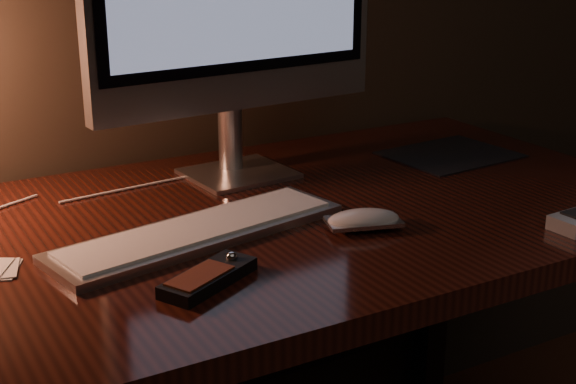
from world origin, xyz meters
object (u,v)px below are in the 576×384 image
mouse (363,222)px  keyboard (200,231)px  desk (190,283)px  media_remote (208,277)px

mouse → keyboard: bearing=174.7°
desk → media_remote: (-0.08, -0.27, 0.14)m
keyboard → media_remote: bearing=-120.7°
keyboard → desk: bearing=65.9°
desk → media_remote: bearing=-107.1°
media_remote → mouse: bearing=-15.2°
keyboard → mouse: (0.23, -0.10, 0.00)m
desk → mouse: 0.32m
desk → media_remote: 0.32m
desk → keyboard: (-0.03, -0.11, 0.14)m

